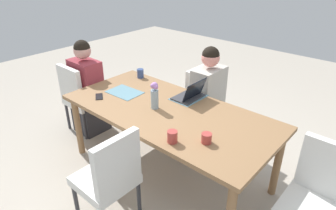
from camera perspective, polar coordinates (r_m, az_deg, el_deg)
ground_plane at (r=3.22m, az=0.00°, el=-12.60°), size 10.00×10.00×0.00m
dining_table at (r=2.84m, az=0.00°, el=-2.18°), size 2.10×1.00×0.74m
chair_head_left_left_near at (r=3.80m, az=-16.68°, el=1.77°), size 0.44×0.44×0.90m
person_head_left_left_near at (r=3.78m, az=-15.30°, el=2.26°), size 0.40×0.36×1.19m
chair_far_left_mid at (r=3.54m, az=7.22°, el=0.76°), size 0.44×0.44×0.90m
person_far_left_mid at (r=3.44m, az=7.69°, el=0.46°), size 0.36×0.40×1.19m
chair_near_left_far at (r=2.44m, az=-11.25°, el=-13.27°), size 0.44×0.44×0.90m
chair_head_right_right_near at (r=2.49m, az=27.25°, el=-15.45°), size 0.44×0.44×0.90m
flower_vase at (r=2.77m, az=-2.63°, el=1.95°), size 0.08×0.08×0.27m
placemat_head_left_left_near at (r=3.19m, az=-8.46°, el=2.49°), size 0.37×0.27×0.00m
placemat_far_left_mid at (r=3.05m, az=4.04°, el=1.50°), size 0.27×0.36×0.00m
laptop_far_left_mid at (r=3.01m, az=4.35°, el=2.02°), size 0.22×0.32×0.21m
coffee_mug_near_left at (r=2.31m, az=0.85°, el=-6.19°), size 0.08×0.08×0.10m
coffee_mug_near_right at (r=2.33m, az=7.51°, el=-6.42°), size 0.08×0.08×0.08m
coffee_mug_centre_left at (r=3.54m, az=-5.40°, el=6.15°), size 0.08×0.08×0.11m
phone_black at (r=3.14m, az=-13.26°, el=1.61°), size 0.16×0.15×0.01m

